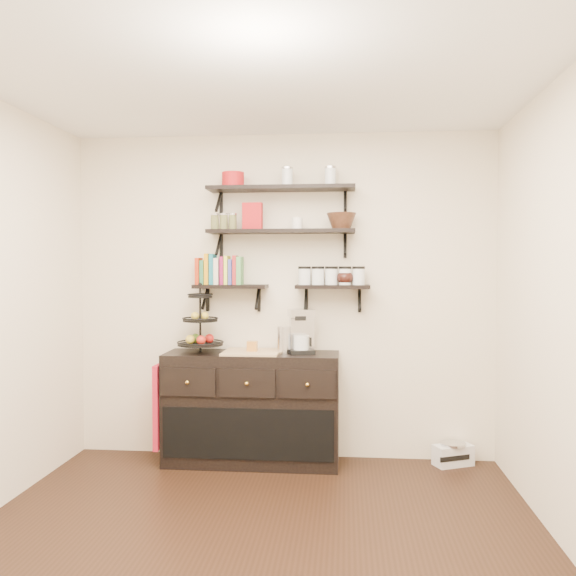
% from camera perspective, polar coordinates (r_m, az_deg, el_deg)
% --- Properties ---
extents(floor, '(3.50, 3.50, 0.00)m').
position_cam_1_polar(floor, '(3.73, -3.48, -23.33)').
color(floor, black).
rests_on(floor, ground).
extents(ceiling, '(3.50, 3.50, 0.02)m').
position_cam_1_polar(ceiling, '(3.55, -3.58, 20.11)').
color(ceiling, white).
rests_on(ceiling, back_wall).
extents(back_wall, '(3.50, 0.02, 2.70)m').
position_cam_1_polar(back_wall, '(5.12, -0.49, -0.77)').
color(back_wall, beige).
rests_on(back_wall, ground).
extents(shelf_top, '(1.20, 0.27, 0.23)m').
position_cam_1_polar(shelf_top, '(5.02, -0.64, 9.27)').
color(shelf_top, black).
rests_on(shelf_top, back_wall).
extents(shelf_mid, '(1.20, 0.27, 0.23)m').
position_cam_1_polar(shelf_mid, '(4.99, -0.64, 5.27)').
color(shelf_mid, black).
rests_on(shelf_mid, back_wall).
extents(shelf_low_left, '(0.60, 0.25, 0.23)m').
position_cam_1_polar(shelf_low_left, '(5.06, -5.36, 0.08)').
color(shelf_low_left, black).
rests_on(shelf_low_left, back_wall).
extents(shelf_low_right, '(0.60, 0.25, 0.23)m').
position_cam_1_polar(shelf_low_right, '(4.97, 4.20, 0.05)').
color(shelf_low_right, black).
rests_on(shelf_low_right, back_wall).
extents(cookbooks, '(0.36, 0.15, 0.26)m').
position_cam_1_polar(cookbooks, '(5.07, -6.35, 1.62)').
color(cookbooks, '#A82B0F').
rests_on(cookbooks, shelf_low_left).
extents(glass_canisters, '(0.54, 0.10, 0.13)m').
position_cam_1_polar(glass_canisters, '(4.96, 4.08, 1.05)').
color(glass_canisters, silver).
rests_on(glass_canisters, shelf_low_right).
extents(sideboard, '(1.40, 0.50, 0.92)m').
position_cam_1_polar(sideboard, '(5.04, -3.40, -11.13)').
color(sideboard, black).
rests_on(sideboard, floor).
extents(fruit_stand, '(0.37, 0.37, 0.54)m').
position_cam_1_polar(fruit_stand, '(5.02, -8.16, -3.85)').
color(fruit_stand, black).
rests_on(fruit_stand, sideboard).
extents(candle, '(0.08, 0.08, 0.08)m').
position_cam_1_polar(candle, '(4.95, -3.37, -5.45)').
color(candle, '#AD6D28').
rests_on(candle, sideboard).
extents(coffee_maker, '(0.23, 0.23, 0.36)m').
position_cam_1_polar(coffee_maker, '(4.91, 1.27, -4.15)').
color(coffee_maker, black).
rests_on(coffee_maker, sideboard).
extents(thermal_carafe, '(0.11, 0.11, 0.22)m').
position_cam_1_polar(thermal_carafe, '(4.89, -0.37, -4.90)').
color(thermal_carafe, silver).
rests_on(thermal_carafe, sideboard).
extents(apron, '(0.04, 0.29, 0.67)m').
position_cam_1_polar(apron, '(5.10, -11.86, -10.68)').
color(apron, maroon).
rests_on(apron, sideboard).
extents(radio, '(0.34, 0.28, 0.18)m').
position_cam_1_polar(radio, '(5.24, 15.19, -14.77)').
color(radio, silver).
rests_on(radio, floor).
extents(recipe_box, '(0.16, 0.07, 0.22)m').
position_cam_1_polar(recipe_box, '(5.02, -3.34, 6.72)').
color(recipe_box, '#AA1317').
rests_on(recipe_box, shelf_mid).
extents(walnut_bowl, '(0.24, 0.24, 0.13)m').
position_cam_1_polar(walnut_bowl, '(4.96, 5.02, 6.25)').
color(walnut_bowl, black).
rests_on(walnut_bowl, shelf_mid).
extents(ramekins, '(0.09, 0.09, 0.10)m').
position_cam_1_polar(ramekins, '(4.98, 0.87, 6.05)').
color(ramekins, white).
rests_on(ramekins, shelf_mid).
extents(teapot, '(0.21, 0.18, 0.14)m').
position_cam_1_polar(teapot, '(4.96, 5.37, 1.08)').
color(teapot, black).
rests_on(teapot, shelf_low_right).
extents(red_pot, '(0.18, 0.18, 0.12)m').
position_cam_1_polar(red_pot, '(5.08, -5.16, 10.06)').
color(red_pot, '#AA1317').
rests_on(red_pot, shelf_top).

